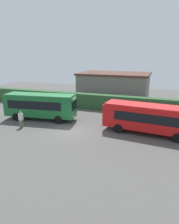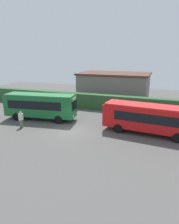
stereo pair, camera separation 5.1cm
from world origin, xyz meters
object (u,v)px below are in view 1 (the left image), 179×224
at_px(bus_green, 40,105).
at_px(person_center, 54,108).
at_px(person_left, 21,119).
at_px(bus_red, 149,117).

height_order(bus_green, person_center, bus_green).
bearing_deg(person_left, bus_red, -144.12).
xyz_separation_m(bus_green, bus_red, (13.34, -0.37, -0.10)).
xyz_separation_m(person_left, person_center, (0.84, 5.99, -0.06)).
height_order(bus_red, person_left, bus_red).
xyz_separation_m(bus_green, person_left, (-0.50, -3.30, -0.89)).
bearing_deg(bus_red, person_left, 17.87).
bearing_deg(person_center, person_left, 62.59).
relative_size(bus_green, bus_red, 0.95).
bearing_deg(bus_green, bus_red, -9.24).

